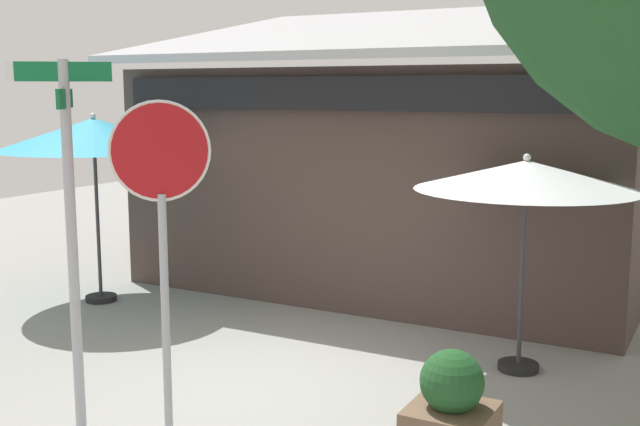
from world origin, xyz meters
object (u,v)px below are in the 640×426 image
street_sign_post (70,217)px  stop_sign (162,207)px  patio_umbrella_teal_left (94,135)px  sidewalk_planter (451,414)px  patio_umbrella_ivory_center (526,177)px

street_sign_post → stop_sign: street_sign_post is taller
patio_umbrella_teal_left → stop_sign: bearing=-39.6°
patio_umbrella_teal_left → sidewalk_planter: size_ratio=2.81×
patio_umbrella_teal_left → patio_umbrella_ivory_center: 6.02m
street_sign_post → patio_umbrella_ivory_center: (2.98, 3.46, 0.16)m
stop_sign → patio_umbrella_ivory_center: 3.90m
sidewalk_planter → patio_umbrella_teal_left: bearing=158.9°
patio_umbrella_ivory_center → street_sign_post: bearing=-130.8°
street_sign_post → patio_umbrella_teal_left: 4.58m
street_sign_post → stop_sign: bearing=14.5°
stop_sign → sidewalk_planter: (2.22, 0.85, -1.65)m
stop_sign → patio_umbrella_teal_left: (-3.85, 3.19, 0.32)m
stop_sign → sidewalk_planter: stop_sign is taller
street_sign_post → stop_sign: size_ratio=1.11×
patio_umbrella_ivory_center → sidewalk_planter: bearing=-88.8°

